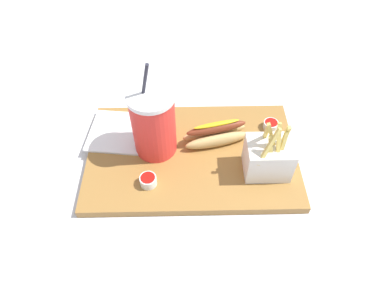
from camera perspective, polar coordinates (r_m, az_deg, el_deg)
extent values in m
cube|color=silver|center=(0.82, 0.00, -2.71)|extent=(2.40, 2.40, 0.02)
cube|color=olive|center=(0.80, 0.00, -1.84)|extent=(0.48, 0.30, 0.02)
cylinder|color=red|center=(0.75, -6.32, 3.20)|extent=(0.09, 0.09, 0.15)
cylinder|color=white|center=(0.69, -6.89, 7.80)|extent=(0.10, 0.10, 0.01)
cylinder|color=#262633|center=(0.67, -7.74, 10.43)|extent=(0.03, 0.02, 0.08)
cube|color=white|center=(0.75, 12.41, -2.24)|extent=(0.10, 0.07, 0.08)
cube|color=#E5C660|center=(0.70, 13.03, 0.95)|extent=(0.04, 0.01, 0.09)
cube|color=#E5C660|center=(0.71, 14.78, -0.02)|extent=(0.01, 0.02, 0.06)
cube|color=#E5C660|center=(0.71, 15.17, 1.38)|extent=(0.01, 0.02, 0.07)
cube|color=#E5C660|center=(0.70, 14.08, 0.55)|extent=(0.01, 0.03, 0.08)
cube|color=#E5C660|center=(0.70, 12.83, -0.63)|extent=(0.02, 0.01, 0.07)
cube|color=#E5C660|center=(0.71, 12.11, 1.83)|extent=(0.01, 0.03, 0.07)
cube|color=#E5C660|center=(0.68, 12.50, -0.51)|extent=(0.04, 0.03, 0.08)
ellipsoid|color=tan|center=(0.81, 3.67, 1.92)|extent=(0.15, 0.06, 0.03)
ellipsoid|color=tan|center=(0.80, 4.19, 0.62)|extent=(0.15, 0.06, 0.03)
ellipsoid|color=maroon|center=(0.78, 4.03, 2.64)|extent=(0.14, 0.06, 0.02)
ellipsoid|color=gold|center=(0.77, 4.08, 3.29)|extent=(0.11, 0.04, 0.01)
cylinder|color=white|center=(0.86, 12.82, 3.06)|extent=(0.04, 0.04, 0.02)
cylinder|color=#B2140F|center=(0.85, 12.90, 3.38)|extent=(0.03, 0.03, 0.01)
cylinder|color=white|center=(0.74, -7.21, -6.00)|extent=(0.04, 0.04, 0.02)
cylinder|color=#B2140F|center=(0.73, -7.28, -5.60)|extent=(0.03, 0.03, 0.01)
cube|color=white|center=(0.85, -11.88, 1.96)|extent=(0.15, 0.15, 0.01)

